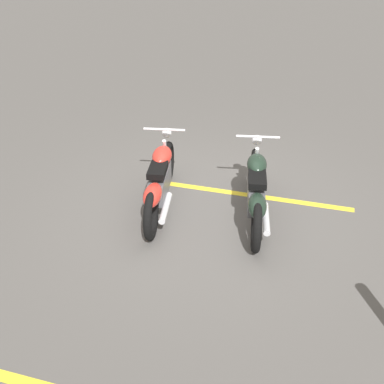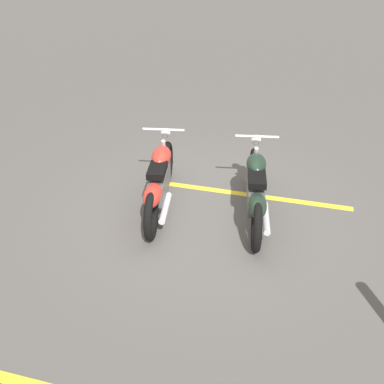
{
  "view_description": "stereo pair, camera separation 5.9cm",
  "coord_description": "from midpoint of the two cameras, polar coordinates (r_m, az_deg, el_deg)",
  "views": [
    {
      "loc": [
        5.57,
        1.91,
        3.78
      ],
      "look_at": [
        0.65,
        0.0,
        0.65
      ],
      "focal_mm": 44.19,
      "sensor_mm": 36.0,
      "label": 1
    },
    {
      "loc": [
        5.59,
        1.86,
        3.78
      ],
      "look_at": [
        0.65,
        0.0,
        0.65
      ],
      "focal_mm": 44.19,
      "sensor_mm": 36.0,
      "label": 2
    }
  ],
  "objects": [
    {
      "name": "ground_plane",
      "position": [
        7.0,
        2.16,
        -2.06
      ],
      "size": [
        60.0,
        60.0,
        0.0
      ],
      "primitive_type": "plane",
      "color": "#514F4C"
    },
    {
      "name": "motorcycle_bright_foreground",
      "position": [
        6.8,
        -3.66,
        1.37
      ],
      "size": [
        2.18,
        0.83,
        1.04
      ],
      "rotation": [
        0.0,
        0.0,
        3.41
      ],
      "color": "black",
      "rests_on": "ground"
    },
    {
      "name": "motorcycle_dark_foreground",
      "position": [
        6.62,
        8.01,
        0.23
      ],
      "size": [
        2.18,
        0.83,
        1.04
      ],
      "rotation": [
        0.0,
        0.0,
        3.41
      ],
      "color": "black",
      "rests_on": "ground"
    },
    {
      "name": "parking_stripe_near",
      "position": [
        7.39,
        6.91,
        -0.33
      ],
      "size": [
        0.41,
        3.2,
        0.01
      ],
      "primitive_type": "cube",
      "rotation": [
        0.0,
        0.0,
        1.66
      ],
      "color": "yellow",
      "rests_on": "ground"
    }
  ]
}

